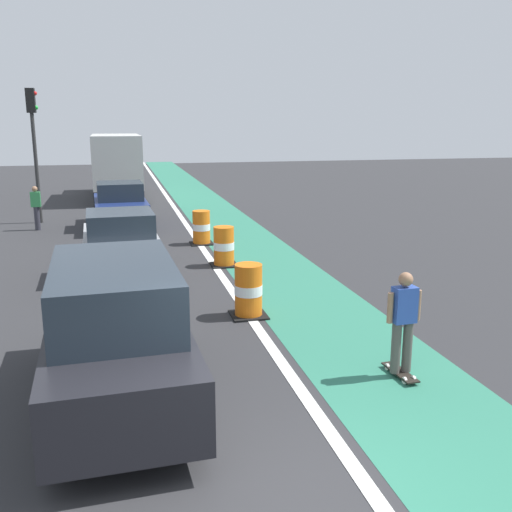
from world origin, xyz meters
TOP-DOWN VIEW (x-y plane):
  - ground_plane at (0.00, 0.00)m, footprint 100.00×100.00m
  - bike_lane_strip at (2.40, 12.00)m, footprint 2.50×80.00m
  - lane_divider_stripe at (0.90, 12.00)m, footprint 0.20×80.00m
  - skateboarder_on_lane at (2.57, 2.50)m, footprint 0.57×0.81m
  - parked_suv_nearest at (-1.71, 2.68)m, footprint 2.06×4.67m
  - parked_sedan_second at (-1.59, 9.73)m, footprint 2.05×4.17m
  - parked_sedan_third at (-1.54, 16.89)m, footprint 2.06×4.18m
  - traffic_barrel_front at (0.89, 5.85)m, footprint 0.73×0.73m
  - traffic_barrel_mid at (1.16, 10.12)m, footprint 0.73×0.73m
  - traffic_barrel_back at (0.97, 13.12)m, footprint 0.73×0.73m
  - delivery_truck_down_block at (-1.58, 25.64)m, footprint 2.43×7.62m
  - traffic_light_corner at (-4.59, 18.59)m, footprint 0.41×0.32m
  - pedestrian_crossing at (-4.52, 16.96)m, footprint 0.34×0.20m

SIDE VIEW (x-z plane):
  - ground_plane at x=0.00m, z-range 0.00..0.00m
  - bike_lane_strip at x=2.40m, z-range 0.00..0.01m
  - lane_divider_stripe at x=0.90m, z-range 0.00..0.01m
  - traffic_barrel_front at x=0.89m, z-range -0.01..1.08m
  - traffic_barrel_mid at x=1.16m, z-range -0.01..1.08m
  - traffic_barrel_back at x=0.97m, z-range -0.01..1.08m
  - parked_sedan_second at x=-1.59m, z-range -0.02..1.68m
  - parked_sedan_third at x=-1.54m, z-range -0.02..1.68m
  - pedestrian_crossing at x=-4.52m, z-range 0.06..1.67m
  - skateboarder_on_lane at x=2.57m, z-range 0.07..1.76m
  - parked_suv_nearest at x=-1.71m, z-range 0.02..2.06m
  - delivery_truck_down_block at x=-1.58m, z-range 0.23..3.46m
  - traffic_light_corner at x=-4.59m, z-range 0.95..6.05m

